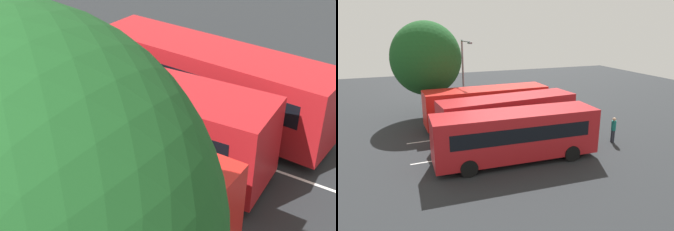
% 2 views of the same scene
% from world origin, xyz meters
% --- Properties ---
extents(ground_plane, '(64.83, 64.83, 0.00)m').
position_xyz_m(ground_plane, '(0.00, 0.00, 0.00)').
color(ground_plane, '#232628').
extents(bus_far_left, '(9.98, 2.82, 3.07)m').
position_xyz_m(bus_far_left, '(-0.24, -3.60, 1.70)').
color(bus_far_left, '#AD191E').
rests_on(bus_far_left, ground).
extents(bus_center_left, '(10.11, 3.40, 3.07)m').
position_xyz_m(bus_center_left, '(0.68, 0.15, 1.70)').
color(bus_center_left, '#AD191E').
rests_on(bus_center_left, ground).
extents(bus_center_right, '(9.99, 2.84, 3.07)m').
position_xyz_m(bus_center_right, '(0.13, 3.63, 1.70)').
color(bus_center_right, red).
rests_on(bus_center_right, ground).
extents(pedestrian, '(0.41, 0.41, 1.80)m').
position_xyz_m(pedestrian, '(7.23, -3.13, 1.07)').
color(pedestrian, '#232833').
rests_on(pedestrian, ground).
extents(street_lamp, '(0.45, 2.23, 6.69)m').
position_xyz_m(street_lamp, '(-0.91, 7.09, 3.88)').
color(street_lamp, gray).
rests_on(street_lamp, ground).
extents(depot_tree, '(6.01, 5.41, 8.29)m').
position_xyz_m(depot_tree, '(-3.95, 7.93, 5.13)').
color(depot_tree, '#4C3823').
rests_on(depot_tree, ground).
extents(lane_stripe_outer_left, '(12.75, 0.58, 0.01)m').
position_xyz_m(lane_stripe_outer_left, '(0.00, -1.78, 0.00)').
color(lane_stripe_outer_left, silver).
rests_on(lane_stripe_outer_left, ground).
extents(lane_stripe_inner_left, '(12.75, 0.58, 0.01)m').
position_xyz_m(lane_stripe_inner_left, '(0.00, 1.78, 0.00)').
color(lane_stripe_inner_left, silver).
rests_on(lane_stripe_inner_left, ground).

